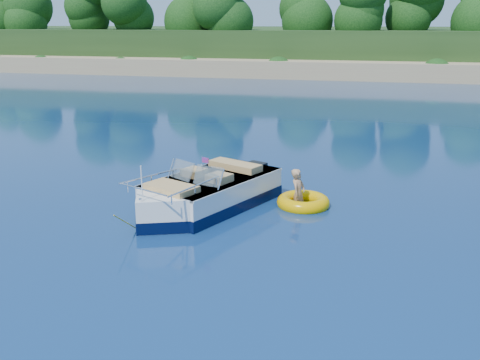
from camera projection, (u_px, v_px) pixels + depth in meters
The scene contains 6 objects.
ground at pixel (293, 226), 12.93m from camera, with size 160.00×160.00×0.00m, color #0A1F46.
shoreline at pixel (361, 51), 72.08m from camera, with size 170.00×59.00×6.00m.
treeline at pixel (358, 13), 49.57m from camera, with size 150.00×7.12×8.19m.
motorboat at pixel (204, 196), 14.01m from camera, with size 3.38×5.20×1.85m.
tow_tube at pixel (303, 202), 14.34m from camera, with size 1.51×1.51×0.38m.
boy at pixel (298, 205), 14.42m from camera, with size 0.52×0.34×1.42m, color tan.
Camera 1 is at (1.59, -12.04, 4.74)m, focal length 40.00 mm.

